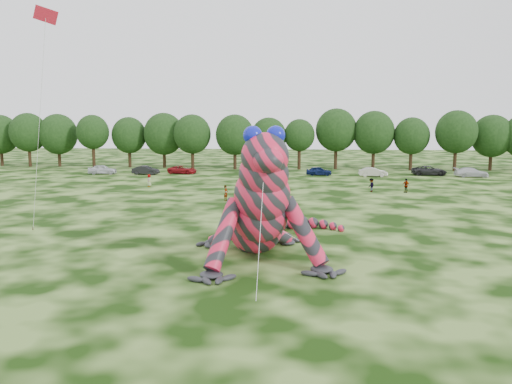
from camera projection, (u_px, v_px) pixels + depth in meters
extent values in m
plane|color=#16330A|center=(272.00, 260.00, 30.15)|extent=(240.00, 240.00, 0.00)
cube|color=red|center=(46.00, 15.00, 32.25)|extent=(1.57, 0.95, 1.17)
cylinder|color=silver|center=(39.00, 132.00, 35.32)|extent=(0.02, 0.02, 16.05)
cylinder|color=#382314|center=(33.00, 228.00, 38.38)|extent=(0.08, 0.08, 0.24)
imported|color=silver|center=(102.00, 169.00, 78.69)|extent=(4.61, 2.47, 1.49)
imported|color=black|center=(146.00, 170.00, 78.01)|extent=(4.28, 1.77, 1.38)
imported|color=maroon|center=(182.00, 170.00, 79.22)|extent=(4.94, 2.90, 1.29)
imported|color=silver|center=(266.00, 169.00, 78.84)|extent=(5.12, 2.16, 1.47)
imported|color=#0D1945|center=(319.00, 171.00, 77.00)|extent=(4.01, 1.74, 1.35)
imported|color=#B8B1A9|center=(373.00, 172.00, 75.11)|extent=(4.26, 1.57, 1.39)
imported|color=black|center=(429.00, 171.00, 77.08)|extent=(5.31, 2.59, 1.45)
imported|color=silver|center=(471.00, 172.00, 74.51)|extent=(4.93, 2.01, 1.43)
imported|color=gray|center=(406.00, 186.00, 58.33)|extent=(0.95, 0.99, 1.65)
imported|color=gray|center=(371.00, 185.00, 58.98)|extent=(1.10, 1.19, 1.61)
imported|color=gray|center=(149.00, 180.00, 63.85)|extent=(0.59, 0.82, 1.57)
imported|color=gray|center=(226.00, 193.00, 52.22)|extent=(0.55, 0.69, 1.66)
imported|color=gray|center=(247.00, 191.00, 54.23)|extent=(0.99, 0.97, 1.60)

